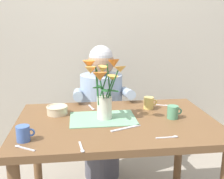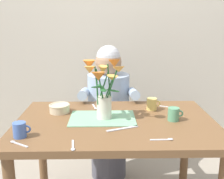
# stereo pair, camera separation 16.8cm
# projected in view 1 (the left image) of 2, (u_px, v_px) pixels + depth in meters

# --- Properties ---
(wood_panel_backdrop) EXTENTS (4.00, 0.10, 2.50)m
(wood_panel_backdrop) POSITION_uv_depth(u_px,v_px,m) (101.00, 28.00, 2.56)
(wood_panel_backdrop) COLOR beige
(wood_panel_backdrop) RESTS_ON ground_plane
(dining_table) EXTENTS (1.20, 0.80, 0.74)m
(dining_table) POSITION_uv_depth(u_px,v_px,m) (116.00, 135.00, 1.70)
(dining_table) COLOR brown
(dining_table) RESTS_ON ground_plane
(seated_person) EXTENTS (0.45, 0.47, 1.14)m
(seated_person) POSITION_uv_depth(u_px,v_px,m) (102.00, 115.00, 2.31)
(seated_person) COLOR #4C4C56
(seated_person) RESTS_ON ground_plane
(striped_placemat) EXTENTS (0.40, 0.28, 0.00)m
(striped_placemat) POSITION_uv_depth(u_px,v_px,m) (103.00, 118.00, 1.70)
(striped_placemat) COLOR #7AB289
(striped_placemat) RESTS_ON dining_table
(flower_vase) EXTENTS (0.25, 0.22, 0.36)m
(flower_vase) POSITION_uv_depth(u_px,v_px,m) (104.00, 87.00, 1.65)
(flower_vase) COLOR silver
(flower_vase) RESTS_ON dining_table
(ceramic_bowl) EXTENTS (0.14, 0.14, 0.06)m
(ceramic_bowl) POSITION_uv_depth(u_px,v_px,m) (57.00, 110.00, 1.78)
(ceramic_bowl) COLOR beige
(ceramic_bowl) RESTS_ON dining_table
(dinner_knife) EXTENTS (0.18, 0.09, 0.00)m
(dinner_knife) POSITION_uv_depth(u_px,v_px,m) (126.00, 128.00, 1.55)
(dinner_knife) COLOR silver
(dinner_knife) RESTS_ON dining_table
(ceramic_mug) EXTENTS (0.09, 0.07, 0.08)m
(ceramic_mug) POSITION_uv_depth(u_px,v_px,m) (173.00, 112.00, 1.70)
(ceramic_mug) COLOR #569970
(ceramic_mug) RESTS_ON dining_table
(coffee_cup) EXTENTS (0.09, 0.07, 0.08)m
(coffee_cup) POSITION_uv_depth(u_px,v_px,m) (23.00, 133.00, 1.38)
(coffee_cup) COLOR #476BB7
(coffee_cup) RESTS_ON dining_table
(tea_cup) EXTENTS (0.09, 0.07, 0.08)m
(tea_cup) POSITION_uv_depth(u_px,v_px,m) (149.00, 103.00, 1.89)
(tea_cup) COLOR #E5C666
(tea_cup) RESTS_ON dining_table
(spoon_0) EXTENTS (0.03, 0.12, 0.01)m
(spoon_0) POSITION_uv_depth(u_px,v_px,m) (82.00, 149.00, 1.30)
(spoon_0) COLOR silver
(spoon_0) RESTS_ON dining_table
(spoon_1) EXTENTS (0.04, 0.12, 0.01)m
(spoon_1) POSITION_uv_depth(u_px,v_px,m) (92.00, 108.00, 1.90)
(spoon_1) COLOR silver
(spoon_1) RESTS_ON dining_table
(spoon_2) EXTENTS (0.11, 0.07, 0.01)m
(spoon_2) POSITION_uv_depth(u_px,v_px,m) (163.00, 105.00, 1.96)
(spoon_2) COLOR silver
(spoon_2) RESTS_ON dining_table
(spoon_3) EXTENTS (0.11, 0.08, 0.01)m
(spoon_3) POSITION_uv_depth(u_px,v_px,m) (22.00, 147.00, 1.32)
(spoon_3) COLOR silver
(spoon_3) RESTS_ON dining_table
(spoon_4) EXTENTS (0.12, 0.02, 0.01)m
(spoon_4) POSITION_uv_depth(u_px,v_px,m) (171.00, 137.00, 1.43)
(spoon_4) COLOR silver
(spoon_4) RESTS_ON dining_table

